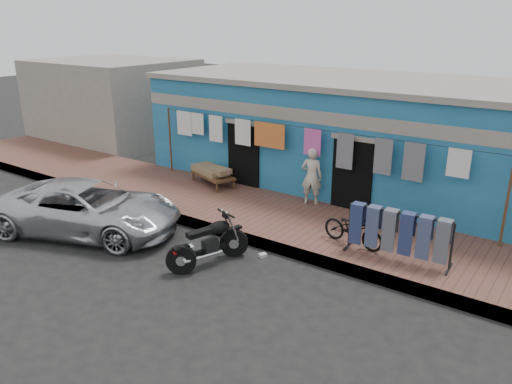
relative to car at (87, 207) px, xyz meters
The scene contains 15 objects.
ground 3.59m from the car, ahead, with size 80.00×80.00×0.00m, color black.
sidewalk 4.76m from the car, 41.81° to the left, with size 28.00×3.00×0.25m, color brown.
curb 3.95m from the car, 25.77° to the left, with size 28.00×0.10×0.25m, color gray.
building 8.03m from the car, 63.74° to the left, with size 12.20×5.20×3.36m.
neighbor_left 10.40m from the car, 136.28° to the left, with size 6.00×5.00×3.40m, color #9E9384.
clothesline 5.52m from the car, 54.65° to the left, with size 10.06×0.06×2.10m.
car is the anchor object (origin of this frame).
seated_person 5.78m from the car, 48.97° to the left, with size 0.56×0.37×1.56m, color beige.
bicycle 6.38m from the car, 23.90° to the left, with size 0.51×1.45×0.94m, color black.
motorcycle 3.55m from the car, ahead, with size 1.05×1.78×1.08m, color black, non-canonical shape.
charpoy 4.16m from the car, 82.63° to the left, with size 1.78×1.27×0.55m, color brown, non-canonical shape.
jeans_rack 7.31m from the car, 20.27° to the left, with size 2.26×0.59×1.07m, color black, non-canonical shape.
litter_a 3.53m from the car, 20.09° to the left, with size 0.19×0.15×0.09m, color silver.
litter_b 4.52m from the car, 17.55° to the left, with size 0.16×0.12×0.08m, color silver.
litter_c 2.82m from the car, 14.14° to the left, with size 0.22×0.18×0.09m, color silver.
Camera 1 is at (6.39, -7.03, 4.98)m, focal length 35.00 mm.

